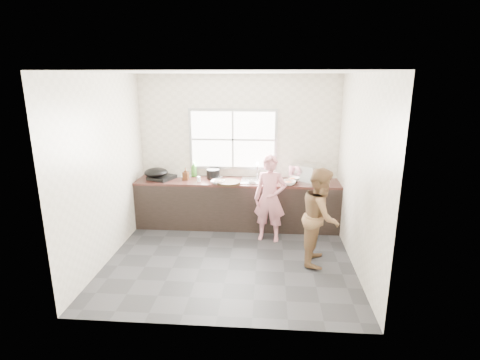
# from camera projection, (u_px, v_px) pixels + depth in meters

# --- Properties ---
(floor) EXTENTS (3.60, 3.20, 0.01)m
(floor) POSITION_uv_depth(u_px,v_px,m) (230.00, 259.00, 5.64)
(floor) COLOR #2C2C2E
(floor) RESTS_ON ground
(ceiling) EXTENTS (3.60, 3.20, 0.01)m
(ceiling) POSITION_uv_depth(u_px,v_px,m) (229.00, 72.00, 4.92)
(ceiling) COLOR silver
(ceiling) RESTS_ON wall_back
(wall_back) EXTENTS (3.60, 0.01, 2.70)m
(wall_back) POSITION_uv_depth(u_px,v_px,m) (239.00, 150.00, 6.82)
(wall_back) COLOR silver
(wall_back) RESTS_ON ground
(wall_left) EXTENTS (0.01, 3.20, 2.70)m
(wall_left) POSITION_uv_depth(u_px,v_px,m) (106.00, 169.00, 5.41)
(wall_left) COLOR beige
(wall_left) RESTS_ON ground
(wall_right) EXTENTS (0.01, 3.20, 2.70)m
(wall_right) POSITION_uv_depth(u_px,v_px,m) (360.00, 174.00, 5.15)
(wall_right) COLOR silver
(wall_right) RESTS_ON ground
(wall_front) EXTENTS (3.60, 0.01, 2.70)m
(wall_front) POSITION_uv_depth(u_px,v_px,m) (213.00, 211.00, 3.74)
(wall_front) COLOR silver
(wall_front) RESTS_ON ground
(cabinet) EXTENTS (3.60, 0.62, 0.82)m
(cabinet) POSITION_uv_depth(u_px,v_px,m) (237.00, 205.00, 6.77)
(cabinet) COLOR black
(cabinet) RESTS_ON floor
(countertop) EXTENTS (3.60, 0.64, 0.04)m
(countertop) POSITION_uv_depth(u_px,v_px,m) (237.00, 182.00, 6.66)
(countertop) COLOR #371B16
(countertop) RESTS_ON cabinet
(sink) EXTENTS (0.55, 0.45, 0.02)m
(sink) POSITION_uv_depth(u_px,v_px,m) (257.00, 181.00, 6.62)
(sink) COLOR silver
(sink) RESTS_ON countertop
(faucet) EXTENTS (0.02, 0.02, 0.30)m
(faucet) POSITION_uv_depth(u_px,v_px,m) (257.00, 170.00, 6.78)
(faucet) COLOR silver
(faucet) RESTS_ON countertop
(window_frame) EXTENTS (1.60, 0.05, 1.10)m
(window_frame) POSITION_uv_depth(u_px,v_px,m) (233.00, 139.00, 6.76)
(window_frame) COLOR #9EA0A5
(window_frame) RESTS_ON wall_back
(window_glazing) EXTENTS (1.50, 0.01, 1.00)m
(window_glazing) POSITION_uv_depth(u_px,v_px,m) (233.00, 140.00, 6.74)
(window_glazing) COLOR white
(window_glazing) RESTS_ON window_frame
(woman) EXTENTS (0.54, 0.40, 1.35)m
(woman) POSITION_uv_depth(u_px,v_px,m) (270.00, 201.00, 6.13)
(woman) COLOR pink
(woman) RESTS_ON floor
(person_side) EXTENTS (0.66, 0.78, 1.42)m
(person_side) POSITION_uv_depth(u_px,v_px,m) (321.00, 216.00, 5.37)
(person_side) COLOR brown
(person_side) RESTS_ON floor
(cutting_board) EXTENTS (0.45, 0.45, 0.04)m
(cutting_board) POSITION_uv_depth(u_px,v_px,m) (229.00, 183.00, 6.45)
(cutting_board) COLOR black
(cutting_board) RESTS_ON countertop
(cleaver) EXTENTS (0.24, 0.23, 0.01)m
(cleaver) POSITION_uv_depth(u_px,v_px,m) (217.00, 177.00, 6.70)
(cleaver) COLOR silver
(cleaver) RESTS_ON cutting_board
(bowl_mince) EXTENTS (0.28, 0.28, 0.06)m
(bowl_mince) POSITION_uv_depth(u_px,v_px,m) (218.00, 182.00, 6.46)
(bowl_mince) COLOR white
(bowl_mince) RESTS_ON countertop
(bowl_crabs) EXTENTS (0.23, 0.23, 0.06)m
(bowl_crabs) POSITION_uv_depth(u_px,v_px,m) (289.00, 183.00, 6.37)
(bowl_crabs) COLOR silver
(bowl_crabs) RESTS_ON countertop
(bowl_held) EXTENTS (0.17, 0.17, 0.05)m
(bowl_held) POSITION_uv_depth(u_px,v_px,m) (252.00, 182.00, 6.48)
(bowl_held) COLOR silver
(bowl_held) RESTS_ON countertop
(black_pot) EXTENTS (0.31, 0.31, 0.17)m
(black_pot) POSITION_uv_depth(u_px,v_px,m) (213.00, 174.00, 6.78)
(black_pot) COLOR black
(black_pot) RESTS_ON countertop
(plate_food) EXTENTS (0.23, 0.23, 0.02)m
(plate_food) POSITION_uv_depth(u_px,v_px,m) (186.00, 176.00, 6.94)
(plate_food) COLOR white
(plate_food) RESTS_ON countertop
(bottle_green) EXTENTS (0.13, 0.13, 0.28)m
(bottle_green) POSITION_uv_depth(u_px,v_px,m) (194.00, 169.00, 6.90)
(bottle_green) COLOR #3E8B2D
(bottle_green) RESTS_ON countertop
(bottle_brown_tall) EXTENTS (0.10, 0.10, 0.20)m
(bottle_brown_tall) POSITION_uv_depth(u_px,v_px,m) (186.00, 174.00, 6.68)
(bottle_brown_tall) COLOR #422310
(bottle_brown_tall) RESTS_ON countertop
(bottle_brown_short) EXTENTS (0.15, 0.15, 0.16)m
(bottle_brown_short) POSITION_uv_depth(u_px,v_px,m) (211.00, 174.00, 6.79)
(bottle_brown_short) COLOR #4E3713
(bottle_brown_short) RESTS_ON countertop
(glass_jar) EXTENTS (0.07, 0.07, 0.09)m
(glass_jar) POSITION_uv_depth(u_px,v_px,m) (199.00, 179.00, 6.58)
(glass_jar) COLOR white
(glass_jar) RESTS_ON countertop
(burner) EXTENTS (0.53, 0.53, 0.06)m
(burner) POSITION_uv_depth(u_px,v_px,m) (162.00, 177.00, 6.75)
(burner) COLOR black
(burner) RESTS_ON countertop
(wok) EXTENTS (0.45, 0.45, 0.16)m
(wok) POSITION_uv_depth(u_px,v_px,m) (156.00, 172.00, 6.66)
(wok) COLOR black
(wok) RESTS_ON burner
(dish_rack) EXTENTS (0.49, 0.41, 0.31)m
(dish_rack) POSITION_uv_depth(u_px,v_px,m) (302.00, 174.00, 6.51)
(dish_rack) COLOR silver
(dish_rack) RESTS_ON countertop
(pot_lid_left) EXTENTS (0.30, 0.30, 0.01)m
(pot_lid_left) POSITION_uv_depth(u_px,v_px,m) (163.00, 177.00, 6.84)
(pot_lid_left) COLOR silver
(pot_lid_left) RESTS_ON countertop
(pot_lid_right) EXTENTS (0.24, 0.24, 0.01)m
(pot_lid_right) POSITION_uv_depth(u_px,v_px,m) (178.00, 176.00, 6.95)
(pot_lid_right) COLOR silver
(pot_lid_right) RESTS_ON countertop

